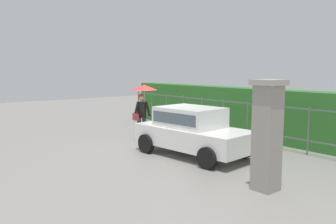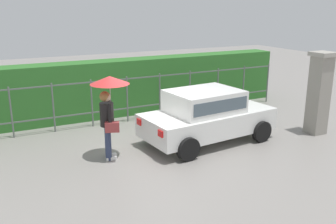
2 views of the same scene
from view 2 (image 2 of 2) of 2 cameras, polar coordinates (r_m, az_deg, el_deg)
ground_plane at (r=10.12m, az=-1.56°, el=-5.50°), size 40.00×40.00×0.00m
car at (r=10.40m, az=5.85°, el=-0.30°), size 3.86×2.14×1.48m
pedestrian at (r=9.13m, az=-9.00°, el=1.88°), size 0.95×0.95×2.07m
gate_pillar at (r=11.80m, az=21.95°, el=2.76°), size 0.60×0.60×2.42m
fence_section at (r=12.24m, az=-6.22°, el=2.28°), size 11.75×0.05×1.50m
hedge_row at (r=13.11m, az=-7.75°, el=3.71°), size 12.70×0.90×1.90m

